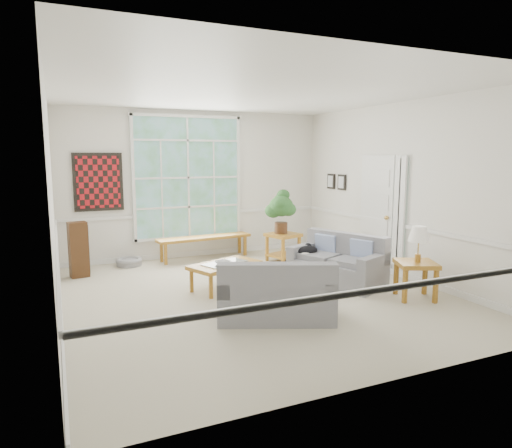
{
  "coord_description": "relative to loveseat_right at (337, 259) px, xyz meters",
  "views": [
    {
      "loc": [
        -2.71,
        -6.16,
        2.09
      ],
      "look_at": [
        0.1,
        0.2,
        1.05
      ],
      "focal_mm": 32.0,
      "sensor_mm": 36.0,
      "label": 1
    }
  ],
  "objects": [
    {
      "name": "wall_art",
      "position": [
        -3.41,
        2.95,
        1.19
      ],
      "size": [
        0.9,
        0.06,
        1.1
      ],
      "primitive_type": "cube",
      "color": "maroon",
      "rests_on": "wall_back"
    },
    {
      "name": "floor",
      "position": [
        -1.46,
        -0.0,
        -0.41
      ],
      "size": [
        5.5,
        6.0,
        0.01
      ],
      "primitive_type": "cube",
      "color": "#BAB299",
      "rests_on": "ground"
    },
    {
      "name": "loveseat_front",
      "position": [
        -1.64,
        -1.06,
        -0.01
      ],
      "size": [
        1.65,
        1.28,
        0.8
      ],
      "primitive_type": "cube",
      "rotation": [
        0.0,
        0.0,
        -0.41
      ],
      "color": "gray",
      "rests_on": "floor"
    },
    {
      "name": "wall_left",
      "position": [
        -4.21,
        -0.0,
        1.09
      ],
      "size": [
        0.02,
        6.0,
        3.0
      ],
      "primitive_type": "cube",
      "color": "white",
      "rests_on": "ground"
    },
    {
      "name": "floor_speaker",
      "position": [
        -3.86,
        2.16,
        0.08
      ],
      "size": [
        0.34,
        0.28,
        0.97
      ],
      "primitive_type": "cube",
      "rotation": [
        0.0,
        0.0,
        0.17
      ],
      "color": "#3F2512",
      "rests_on": "floor"
    },
    {
      "name": "ceiling",
      "position": [
        -1.46,
        -0.0,
        2.59
      ],
      "size": [
        5.5,
        6.0,
        0.02
      ],
      "primitive_type": "cube",
      "color": "white",
      "rests_on": "ground"
    },
    {
      "name": "table_lamp",
      "position": [
        0.62,
        -1.16,
        0.41
      ],
      "size": [
        0.33,
        0.33,
        0.53
      ],
      "primitive_type": null,
      "rotation": [
        0.0,
        0.0,
        -0.1
      ],
      "color": "white",
      "rests_on": "side_table"
    },
    {
      "name": "side_table",
      "position": [
        0.61,
        -1.15,
        -0.13
      ],
      "size": [
        0.72,
        0.72,
        0.56
      ],
      "primitive_type": "cube",
      "rotation": [
        0.0,
        0.0,
        -0.43
      ],
      "color": "#A26C21",
      "rests_on": "floor"
    },
    {
      "name": "wall_front",
      "position": [
        -1.46,
        -3.0,
        1.09
      ],
      "size": [
        5.5,
        0.02,
        3.0
      ],
      "primitive_type": "cube",
      "color": "white",
      "rests_on": "ground"
    },
    {
      "name": "cat",
      "position": [
        -0.29,
        0.45,
        0.1
      ],
      "size": [
        0.4,
        0.31,
        0.17
      ],
      "primitive_type": "ellipsoid",
      "rotation": [
        0.0,
        0.0,
        0.14
      ],
      "color": "black",
      "rests_on": "loveseat_right"
    },
    {
      "name": "loveseat_right",
      "position": [
        0.0,
        0.0,
        0.0
      ],
      "size": [
        1.31,
        1.69,
        0.82
      ],
      "primitive_type": "cube",
      "rotation": [
        0.0,
        0.0,
        0.4
      ],
      "color": "gray",
      "rests_on": "floor"
    },
    {
      "name": "wall_frame_far",
      "position": [
        1.25,
        2.15,
        1.14
      ],
      "size": [
        0.04,
        0.26,
        0.32
      ],
      "primitive_type": "cube",
      "color": "black",
      "rests_on": "wall_right"
    },
    {
      "name": "houseplant",
      "position": [
        -0.11,
        1.81,
        0.6
      ],
      "size": [
        0.65,
        0.65,
        0.89
      ],
      "primitive_type": null,
      "rotation": [
        0.0,
        0.0,
        0.31
      ],
      "color": "#2A5B27",
      "rests_on": "end_table"
    },
    {
      "name": "coffee_table",
      "position": [
        -1.79,
        0.46,
        -0.2
      ],
      "size": [
        1.26,
        0.97,
        0.41
      ],
      "primitive_type": "cube",
      "rotation": [
        0.0,
        0.0,
        0.38
      ],
      "color": "#A26C21",
      "rests_on": "floor"
    },
    {
      "name": "pewter_bowl",
      "position": [
        -1.84,
        0.38,
        0.04
      ],
      "size": [
        0.38,
        0.38,
        0.07
      ],
      "primitive_type": "imported",
      "rotation": [
        0.0,
        0.0,
        0.45
      ],
      "color": "#9F9FA4",
      "rests_on": "coffee_table"
    },
    {
      "name": "door_sidelight",
      "position": [
        1.25,
        -0.03,
        0.74
      ],
      "size": [
        0.08,
        0.26,
        1.9
      ],
      "primitive_type": "cube",
      "color": "white",
      "rests_on": "wall_right"
    },
    {
      "name": "window_back",
      "position": [
        -1.66,
        2.96,
        1.24
      ],
      "size": [
        2.3,
        0.08,
        2.4
      ],
      "primitive_type": "cube",
      "color": "white",
      "rests_on": "wall_back"
    },
    {
      "name": "wall_frame_near",
      "position": [
        1.25,
        1.75,
        1.14
      ],
      "size": [
        0.04,
        0.26,
        0.32
      ],
      "primitive_type": "cube",
      "color": "black",
      "rests_on": "wall_right"
    },
    {
      "name": "entry_door",
      "position": [
        1.25,
        0.6,
        0.64
      ],
      "size": [
        0.08,
        0.9,
        2.1
      ],
      "primitive_type": "cube",
      "color": "white",
      "rests_on": "floor"
    },
    {
      "name": "end_table",
      "position": [
        -0.07,
        1.79,
        -0.13
      ],
      "size": [
        0.71,
        0.71,
        0.56
      ],
      "primitive_type": "cube",
      "rotation": [
        0.0,
        0.0,
        0.31
      ],
      "color": "#A26C21",
      "rests_on": "floor"
    },
    {
      "name": "wall_back",
      "position": [
        -1.46,
        3.0,
        1.09
      ],
      "size": [
        5.5,
        0.02,
        3.0
      ],
      "primitive_type": "cube",
      "color": "white",
      "rests_on": "ground"
    },
    {
      "name": "window_bench",
      "position": [
        -1.44,
        2.65,
        -0.18
      ],
      "size": [
        1.98,
        0.57,
        0.46
      ],
      "primitive_type": "cube",
      "rotation": [
        0.0,
        0.0,
        0.1
      ],
      "color": "#A26C21",
      "rests_on": "floor"
    },
    {
      "name": "pet_bed",
      "position": [
        -2.95,
        2.65,
        -0.34
      ],
      "size": [
        0.57,
        0.57,
        0.14
      ],
      "primitive_type": "cylinder",
      "rotation": [
        0.0,
        0.0,
        -0.18
      ],
      "color": "gray",
      "rests_on": "floor"
    },
    {
      "name": "wall_right",
      "position": [
        1.29,
        -0.0,
        1.09
      ],
      "size": [
        0.02,
        6.0,
        3.0
      ],
      "primitive_type": "cube",
      "color": "white",
      "rests_on": "ground"
    }
  ]
}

